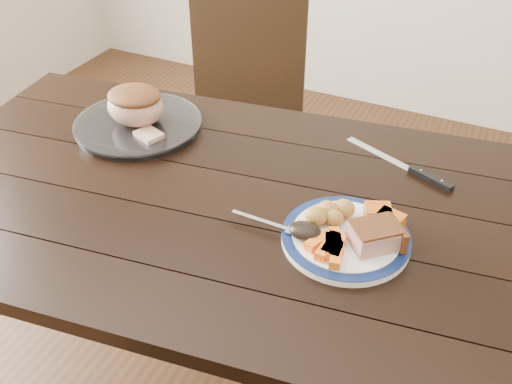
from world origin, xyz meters
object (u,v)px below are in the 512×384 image
at_px(roast_joint, 136,106).
at_px(chair_far, 244,113).
at_px(dining_table, 230,226).
at_px(dinner_plate, 346,238).
at_px(fork, 274,225).
at_px(carving_knife, 417,172).
at_px(serving_platter, 138,126).
at_px(pork_slice, 375,236).

bearing_deg(roast_joint, chair_far, 85.40).
xyz_separation_m(dining_table, chair_far, (-0.33, 0.73, -0.13)).
relative_size(dinner_plate, fork, 1.54).
xyz_separation_m(dinner_plate, carving_knife, (0.08, 0.32, -0.00)).
bearing_deg(fork, carving_knife, 58.56).
height_order(dining_table, carving_knife, carving_knife).
relative_size(dining_table, fork, 9.58).
distance_m(dining_table, dinner_plate, 0.32).
distance_m(chair_far, fork, 0.97).
bearing_deg(dining_table, roast_joint, 155.83).
bearing_deg(serving_platter, dining_table, -24.17).
bearing_deg(roast_joint, fork, -24.84).
relative_size(serving_platter, fork, 1.93).
height_order(chair_far, serving_platter, chair_far).
relative_size(dinner_plate, serving_platter, 0.80).
xyz_separation_m(dining_table, serving_platter, (-0.37, 0.17, 0.10)).
relative_size(dinner_plate, roast_joint, 1.72).
height_order(fork, roast_joint, roast_joint).
bearing_deg(roast_joint, dinner_plate, -16.82).
distance_m(dining_table, carving_knife, 0.48).
bearing_deg(carving_knife, chair_far, 170.06).
bearing_deg(fork, dinner_plate, 16.19).
xyz_separation_m(serving_platter, fork, (0.52, -0.24, 0.01)).
distance_m(dining_table, pork_slice, 0.39).
height_order(pork_slice, fork, pork_slice).
bearing_deg(dining_table, chair_far, 114.13).
relative_size(dining_table, pork_slice, 17.52).
bearing_deg(pork_slice, roast_joint, 164.14).
relative_size(dining_table, dinner_plate, 6.21).
bearing_deg(roast_joint, serving_platter, 0.00).
xyz_separation_m(serving_platter, carving_knife, (0.75, 0.11, -0.00)).
bearing_deg(serving_platter, roast_joint, 0.00).
xyz_separation_m(chair_far, roast_joint, (-0.05, -0.57, 0.30)).
height_order(dinner_plate, serving_platter, serving_platter).
distance_m(dinner_plate, carving_knife, 0.33).
distance_m(pork_slice, fork, 0.21).
bearing_deg(serving_platter, dinner_plate, -16.82).
bearing_deg(dining_table, carving_knife, 36.51).
xyz_separation_m(dinner_plate, roast_joint, (-0.67, 0.20, 0.06)).
height_order(chair_far, fork, chair_far).
xyz_separation_m(dining_table, pork_slice, (0.36, -0.04, 0.13)).
height_order(chair_far, dinner_plate, chair_far).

